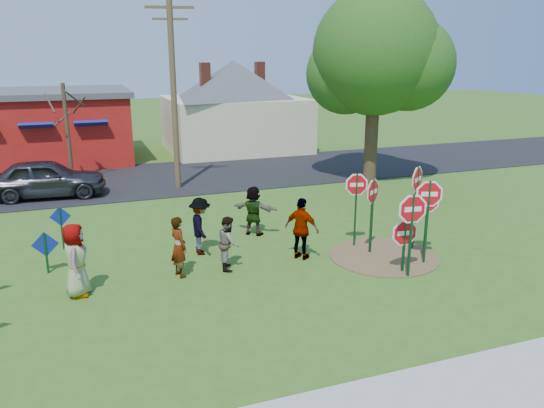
% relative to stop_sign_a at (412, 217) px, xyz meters
% --- Properties ---
extents(ground, '(120.00, 120.00, 0.00)m').
position_rel_stop_sign_a_xyz_m(ground, '(-4.32, 2.50, -1.68)').
color(ground, '#37611B').
rests_on(ground, ground).
extents(road, '(120.00, 7.50, 0.04)m').
position_rel_stop_sign_a_xyz_m(road, '(-4.32, 14.00, -1.66)').
color(road, black).
rests_on(road, ground).
extents(dirt_patch, '(3.20, 3.20, 0.03)m').
position_rel_stop_sign_a_xyz_m(dirt_patch, '(0.18, 1.50, -1.67)').
color(dirt_patch, brown).
rests_on(dirt_patch, ground).
extents(red_building, '(9.40, 7.69, 3.90)m').
position_rel_stop_sign_a_xyz_m(red_building, '(-9.82, 20.49, 0.28)').
color(red_building, maroon).
rests_on(red_building, ground).
extents(cream_house, '(9.40, 9.40, 6.50)m').
position_rel_stop_sign_a_xyz_m(cream_house, '(1.18, 20.50, 1.24)').
color(cream_house, beige).
rests_on(cream_house, ground).
extents(stop_sign_a, '(1.06, 0.17, 2.43)m').
position_rel_stop_sign_a_xyz_m(stop_sign_a, '(0.00, 0.00, 0.00)').
color(stop_sign_a, '#113E1C').
rests_on(stop_sign_a, ground).
extents(stop_sign_b, '(0.90, 0.28, 2.44)m').
position_rel_stop_sign_a_xyz_m(stop_sign_b, '(-0.22, 2.59, 0.08)').
color(stop_sign_b, '#113E1C').
rests_on(stop_sign_b, ground).
extents(stop_sign_c, '(0.96, 0.38, 2.56)m').
position_rel_stop_sign_a_xyz_m(stop_sign_c, '(0.98, 0.66, 0.11)').
color(stop_sign_c, '#113E1C').
rests_on(stop_sign_c, ground).
extents(stop_sign_d, '(0.87, 0.61, 2.73)m').
position_rel_stop_sign_a_xyz_m(stop_sign_d, '(1.32, 1.72, 0.29)').
color(stop_sign_d, '#113E1C').
rests_on(stop_sign_d, ground).
extents(stop_sign_e, '(1.00, 0.14, 1.64)m').
position_rel_stop_sign_a_xyz_m(stop_sign_e, '(0.05, 0.33, -0.63)').
color(stop_sign_e, '#113E1C').
rests_on(stop_sign_e, ground).
extents(stop_sign_f, '(0.85, 0.40, 2.12)m').
position_rel_stop_sign_a_xyz_m(stop_sign_f, '(1.39, 1.24, -0.18)').
color(stop_sign_f, '#113E1C').
rests_on(stop_sign_f, ground).
extents(stop_sign_g, '(0.85, 0.59, 2.42)m').
position_rel_stop_sign_a_xyz_m(stop_sign_g, '(-0.06, 1.90, -0.00)').
color(stop_sign_g, '#113E1C').
rests_on(stop_sign_g, ground).
extents(blue_diamond_c, '(0.71, 0.07, 1.18)m').
position_rel_stop_sign_a_xyz_m(blue_diamond_c, '(-9.09, 3.62, -0.97)').
color(blue_diamond_c, '#113E1C').
rests_on(blue_diamond_c, ground).
extents(blue_diamond_d, '(0.62, 0.06, 1.36)m').
position_rel_stop_sign_a_xyz_m(blue_diamond_d, '(-8.72, 5.43, -0.83)').
color(blue_diamond_d, '#113E1C').
rests_on(blue_diamond_d, ground).
extents(person_a, '(0.72, 0.99, 1.86)m').
position_rel_stop_sign_a_xyz_m(person_a, '(-8.32, 1.86, -0.75)').
color(person_a, '#3F4484').
rests_on(person_a, ground).
extents(person_b, '(0.56, 0.70, 1.67)m').
position_rel_stop_sign_a_xyz_m(person_b, '(-5.75, 2.17, -0.85)').
color(person_b, '#2A6E6F').
rests_on(person_b, ground).
extents(person_c, '(0.71, 0.84, 1.50)m').
position_rel_stop_sign_a_xyz_m(person_c, '(-4.36, 2.23, -0.93)').
color(person_c, brown).
rests_on(person_c, ground).
extents(person_d, '(0.69, 1.14, 1.72)m').
position_rel_stop_sign_a_xyz_m(person_d, '(-4.83, 3.60, -0.82)').
color(person_d, '#323237').
rests_on(person_d, ground).
extents(person_e, '(1.03, 1.11, 1.83)m').
position_rel_stop_sign_a_xyz_m(person_e, '(-2.17, 2.19, -0.77)').
color(person_e, '#402651').
rests_on(person_e, ground).
extents(person_f, '(1.47, 1.37, 1.65)m').
position_rel_stop_sign_a_xyz_m(person_f, '(-2.80, 4.72, -0.86)').
color(person_f, '#245539').
rests_on(person_f, ground).
extents(suv, '(4.79, 2.23, 1.59)m').
position_rel_stop_sign_a_xyz_m(suv, '(-9.39, 12.08, -0.85)').
color(suv, '#2B2B30').
rests_on(suv, road).
extents(utility_pole, '(1.97, 0.51, 8.14)m').
position_rel_stop_sign_a_xyz_m(utility_pole, '(-4.00, 11.83, 2.60)').
color(utility_pole, '#4C3823').
rests_on(utility_pole, ground).
extents(leafy_tree, '(6.08, 5.54, 8.64)m').
position_rel_stop_sign_a_xyz_m(leafy_tree, '(4.72, 9.92, 3.88)').
color(leafy_tree, '#382819').
rests_on(leafy_tree, ground).
extents(bare_tree_east, '(1.80, 1.80, 4.53)m').
position_rel_stop_sign_a_xyz_m(bare_tree_east, '(-8.42, 14.74, 1.25)').
color(bare_tree_east, '#382819').
rests_on(bare_tree_east, ground).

